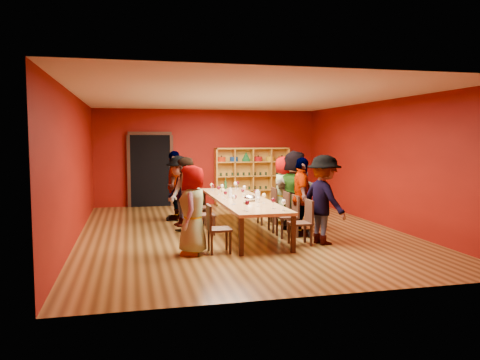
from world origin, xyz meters
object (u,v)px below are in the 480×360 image
Objects in this scene: chair_person_left_0 at (215,226)px; person_left_0 at (193,210)px; tasting_table at (240,201)px; person_right_3 at (284,190)px; spittoon_bowl at (250,198)px; person_right_2 at (295,191)px; person_left_3 at (179,191)px; person_left_4 at (175,186)px; chair_person_right_3 at (270,204)px; chair_person_left_4 at (190,200)px; chair_person_right_0 at (304,220)px; chair_person_left_3 at (194,205)px; wine_bottle at (226,185)px; chair_person_left_2 at (201,212)px; person_right_0 at (324,200)px; person_left_2 at (186,196)px; chair_person_right_2 at (282,210)px; shelving_unit at (252,173)px; person_right_1 at (302,197)px; chair_person_right_1 at (291,214)px.

person_left_0 reaches higher than chair_person_left_0.
tasting_table is 5.06× the size of chair_person_left_0.
person_right_3 reaches higher than spittoon_bowl.
tasting_table is 1.26m from person_right_2.
person_left_3 is 0.95× the size of person_left_4.
person_left_4 is 3.24m from person_right_2.
chair_person_right_3 is at bearing 66.90° from person_left_3.
person_right_3 is at bearing -26.65° from chair_person_left_4.
chair_person_left_0 is 3.69m from person_left_4.
tasting_table is at bearing 119.50° from chair_person_right_0.
chair_person_left_3 is 1.47m from wine_bottle.
chair_person_left_2 is 1.00× the size of chair_person_left_4.
wine_bottle is at bearing 3.61° from person_right_0.
chair_person_left_0 is 1.72m from spittoon_bowl.
person_right_0 is (2.24, -3.42, 0.39)m from chair_person_left_4.
person_left_2 is at bearing 68.76° from person_right_2.
chair_person_left_0 is 1.00× the size of chair_person_right_0.
chair_person_right_0 is 0.54× the size of person_right_3.
chair_person_right_0 is at bearing 109.64° from person_left_0.
person_right_2 is (0.31, 0.00, 0.42)m from chair_person_right_2.
shelving_unit is 1.35× the size of person_left_4.
person_right_1 is at bearing 153.89° from person_right_2.
chair_person_left_2 is at bearing 90.00° from chair_person_left_0.
person_left_4 is at bearing 153.57° from chair_person_right_3.
wine_bottle is (-0.03, 2.48, 0.05)m from spittoon_bowl.
wine_bottle is at bearing 75.72° from chair_person_left_0.
person_right_3 is (2.55, -0.24, -0.02)m from person_left_3.
tasting_table is 1.43m from person_right_1.
chair_person_left_0 and chair_person_right_3 have the same top height.
person_right_3 is (0.36, 0.00, 0.33)m from chair_person_right_3.
person_left_2 is at bearing 16.07° from person_left_4.
person_right_2 reaches higher than chair_person_right_0.
shelving_unit is 5.21m from person_left_2.
wine_bottle is (-1.33, -2.33, -0.12)m from shelving_unit.
chair_person_left_4 is 3.37m from person_right_1.
person_left_4 is (-0.06, 1.98, 0.04)m from person_left_2.
person_right_1 is 1.60m from chair_person_right_3.
chair_person_left_4 is 0.55m from person_left_4.
chair_person_left_0 is 1.00× the size of chair_person_right_2.
chair_person_right_2 is at bearing -69.16° from wine_bottle.
chair_person_right_0 is 0.78m from chair_person_right_1.
person_right_0 is at bearing -56.78° from chair_person_left_4.
person_left_3 is at bearing 67.48° from person_right_1.
chair_person_right_0 is at bearing -61.95° from chair_person_left_4.
shelving_unit is at bearing 47.42° from chair_person_left_4.
chair_person_right_0 and chair_person_right_1 have the same top height.
person_right_0 is 1.07× the size of person_right_3.
chair_person_right_0 is (1.82, -1.44, 0.00)m from chair_person_left_2.
chair_person_right_2 is (0.91, -0.23, -0.20)m from tasting_table.
shelving_unit is 4.11m from chair_person_left_3.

